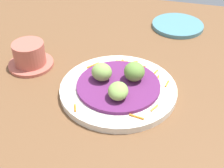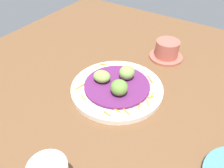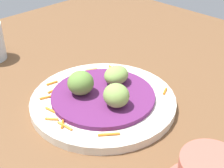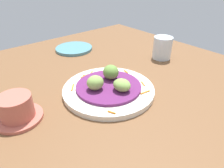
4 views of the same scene
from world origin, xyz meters
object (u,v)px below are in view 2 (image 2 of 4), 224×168
Objects in this scene: guac_scoop_center at (102,76)px; guac_scoop_right at (119,88)px; terracotta_bowl at (167,51)px; guac_scoop_left at (127,73)px; main_plate at (116,88)px.

guac_scoop_center is 1.06× the size of guac_scoop_right.
guac_scoop_center is at bearing -20.16° from terracotta_bowl.
guac_scoop_center is at bearing -45.63° from guac_scoop_left.
guac_scoop_left reaches higher than main_plate.
main_plate is 5.62× the size of guac_scoop_left.
guac_scoop_center is (5.06, -5.17, -0.34)cm from guac_scoop_left.
guac_scoop_left is at bearing -11.32° from terracotta_bowl.
terracotta_bowl is at bearing 159.84° from guac_scoop_center.
guac_scoop_right is (1.95, 6.97, 0.51)cm from guac_scoop_center.
terracotta_bowl is at bearing 167.94° from main_plate.
guac_scoop_left is 0.93× the size of guac_scoop_center.
guac_scoop_center is 26.56cm from terracotta_bowl.
main_plate is 5.56× the size of guac_scoop_right.
terracotta_bowl is at bearing 175.37° from guac_scoop_right.
main_plate is 5.47cm from guac_scoop_left.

